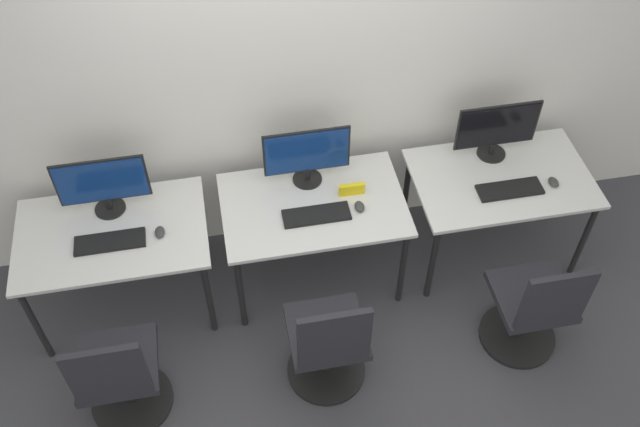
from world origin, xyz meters
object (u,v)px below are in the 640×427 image
office_chair_left (120,379)px  monitor_center (307,155)px  mouse_right (554,182)px  monitor_left (103,184)px  keyboard_right (510,189)px  office_chair_center (328,346)px  mouse_center (360,207)px  monitor_right (497,129)px  keyboard_left (110,242)px  office_chair_right (533,310)px  keyboard_center (316,215)px  mouse_left (160,232)px

office_chair_left → monitor_center: monitor_center is taller
mouse_right → monitor_center: bearing=167.8°
monitor_left → keyboard_right: monitor_left is taller
monitor_left → mouse_right: bearing=-6.4°
office_chair_left → office_chair_center: (1.17, -0.01, 0.00)m
keyboard_right → mouse_right: mouse_right is taller
mouse_center → monitor_right: bearing=17.9°
office_chair_left → monitor_center: size_ratio=1.70×
office_chair_left → office_chair_center: same height
keyboard_left → office_chair_right: office_chair_right is taller
keyboard_right → office_chair_right: bearing=-93.5°
monitor_left → office_chair_left: bearing=-90.9°
office_chair_left → monitor_right: bearing=22.3°
mouse_center → office_chair_center: 0.86m
office_chair_center → keyboard_left: bearing=148.1°
keyboard_right → office_chair_right: office_chair_right is taller
monitor_right → monitor_center: bearing=-179.7°
keyboard_right → mouse_right: size_ratio=4.55×
office_chair_left → keyboard_left: bearing=88.8°
monitor_center → keyboard_right: monitor_center is taller
keyboard_center → keyboard_right: 1.22m
monitor_center → mouse_center: (0.27, -0.30, -0.20)m
mouse_left → mouse_center: size_ratio=1.00×
office_chair_left → monitor_right: size_ratio=1.70×
keyboard_right → monitor_left: bearing=172.8°
office_chair_center → keyboard_right: (1.29, 0.68, 0.34)m
monitor_left → mouse_center: 1.53m
office_chair_left → mouse_center: size_ratio=10.12×
keyboard_left → mouse_right: (2.73, -0.03, 0.01)m
mouse_left → mouse_center: (1.20, -0.02, 0.00)m
monitor_center → monitor_right: (1.22, 0.01, 0.00)m
keyboard_left → keyboard_right: (2.44, -0.04, 0.00)m
office_chair_center → monitor_right: 1.73m
office_chair_left → office_chair_right: 2.42m
monitor_left → office_chair_right: size_ratio=0.59×
keyboard_center → keyboard_right: (1.22, -0.02, 0.00)m
office_chair_left → office_chair_center: size_ratio=1.00×
keyboard_left → keyboard_center: (1.22, -0.02, 0.00)m
monitor_center → office_chair_right: monitor_center is taller
monitor_center → monitor_right: bearing=0.3°
mouse_center → mouse_right: 1.24m
mouse_left → monitor_right: bearing=7.5°
office_chair_center → mouse_right: 1.75m
keyboard_center → mouse_right: size_ratio=4.55×
mouse_center → office_chair_right: bearing=-37.6°
mouse_left → office_chair_center: office_chair_center is taller
keyboard_left → office_chair_left: (-0.01, -0.71, -0.34)m
office_chair_right → office_chair_left: bearing=180.0°
monitor_left → monitor_right: 2.44m
keyboard_center → monitor_right: size_ratio=0.76×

